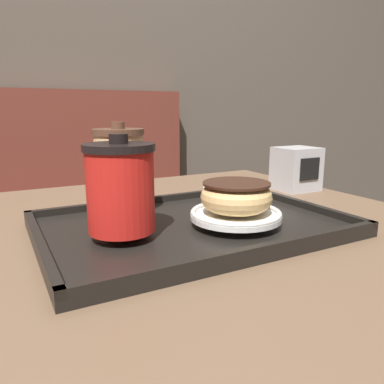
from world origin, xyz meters
name	(u,v)px	position (x,y,z in m)	size (l,w,h in m)	color
wall_behind	(49,37)	(0.00, 1.10, 1.20)	(8.00, 0.05, 2.40)	brown
booth_bench	(39,277)	(-0.14, 0.87, 0.32)	(1.28, 0.44, 1.00)	brown
cafe_table	(171,324)	(0.00, 0.00, 0.56)	(0.96, 0.89, 0.73)	brown
serving_tray	(192,226)	(0.03, -0.02, 0.74)	(0.47, 0.33, 0.02)	black
coffee_cup_front	(121,187)	(-0.09, -0.04, 0.82)	(0.10, 0.10, 0.14)	red
coffee_cup_rear	(120,170)	(-0.06, 0.07, 0.82)	(0.08, 0.08, 0.15)	#E0B784
plate_with_chocolate_donut	(236,214)	(0.08, -0.07, 0.76)	(0.14, 0.14, 0.01)	white
donut_chocolate_glazed	(236,196)	(0.08, -0.07, 0.79)	(0.11, 0.11, 0.04)	#DBB270
spoon	(213,191)	(0.15, 0.11, 0.76)	(0.03, 0.15, 0.01)	silver
napkin_dispenser	(296,169)	(0.40, 0.14, 0.78)	(0.10, 0.09, 0.10)	#B7B7BC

